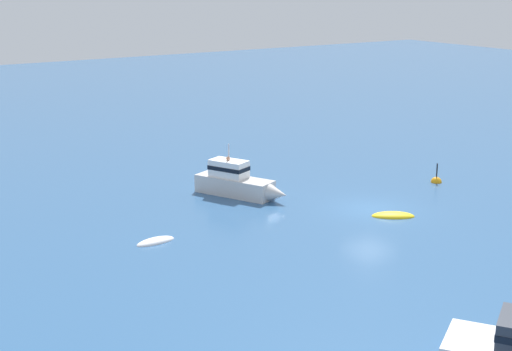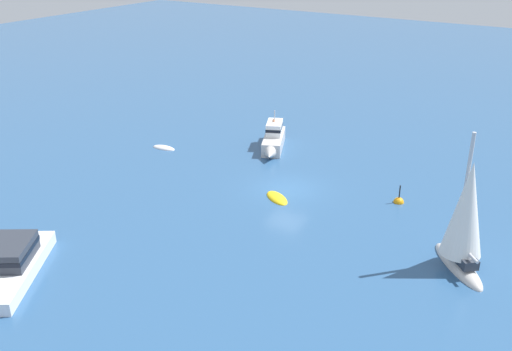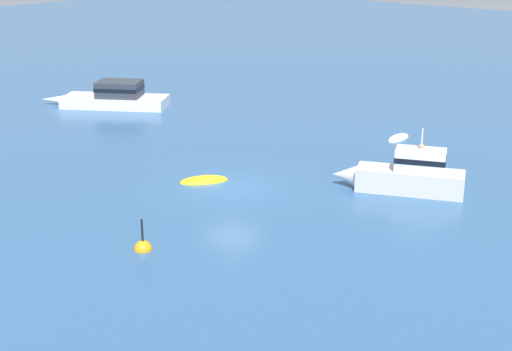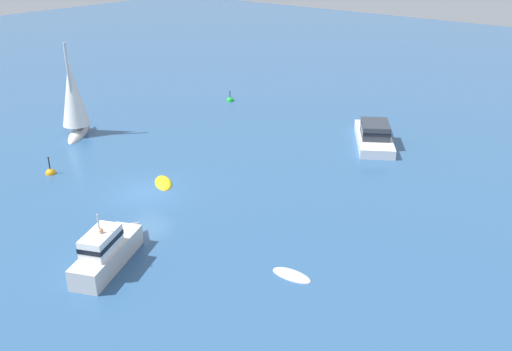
{
  "view_description": "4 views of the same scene",
  "coord_description": "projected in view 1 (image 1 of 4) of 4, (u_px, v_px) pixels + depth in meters",
  "views": [
    {
      "loc": [
        -27.05,
        -30.24,
        12.54
      ],
      "look_at": [
        -5.9,
        2.43,
        2.22
      ],
      "focal_mm": 53.69,
      "sensor_mm": 36.0,
      "label": 1
    },
    {
      "loc": [
        16.92,
        -31.15,
        16.38
      ],
      "look_at": [
        -1.14,
        -2.19,
        1.55
      ],
      "focal_mm": 40.25,
      "sensor_mm": 36.0,
      "label": 2
    },
    {
      "loc": [
        23.36,
        21.39,
        11.38
      ],
      "look_at": [
        1.02,
        2.3,
        1.38
      ],
      "focal_mm": 51.59,
      "sensor_mm": 36.0,
      "label": 3
    },
    {
      "loc": [
        -24.51,
        19.45,
        14.85
      ],
      "look_at": [
        -6.28,
        -3.13,
        1.85
      ],
      "focal_mm": 38.66,
      "sensor_mm": 36.0,
      "label": 4
    }
  ],
  "objects": [
    {
      "name": "ground_plane",
      "position": [
        370.0,
        209.0,
        41.96
      ],
      "size": [
        160.0,
        160.0,
        0.0
      ],
      "primitive_type": "plane",
      "color": "#2D5684"
    },
    {
      "name": "dinghy",
      "position": [
        393.0,
        216.0,
        40.7
      ],
      "size": [
        2.48,
        2.14,
        0.5
      ],
      "rotation": [
        0.0,
        0.0,
        2.54
      ],
      "color": "yellow",
      "rests_on": "ground"
    },
    {
      "name": "skiff",
      "position": [
        156.0,
        242.0,
        36.81
      ],
      "size": [
        2.09,
        0.99,
        0.44
      ],
      "rotation": [
        0.0,
        0.0,
        0.08
      ],
      "color": "white",
      "rests_on": "ground"
    },
    {
      "name": "cabin_cruiser",
      "position": [
        238.0,
        182.0,
        44.32
      ],
      "size": [
        3.57,
        5.88,
        3.0
      ],
      "rotation": [
        0.0,
        0.0,
        5.14
      ],
      "color": "silver",
      "rests_on": "ground"
    },
    {
      "name": "mooring_buoy",
      "position": [
        436.0,
        182.0,
        47.33
      ],
      "size": [
        0.68,
        0.68,
        1.55
      ],
      "color": "orange",
      "rests_on": "ground"
    }
  ]
}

